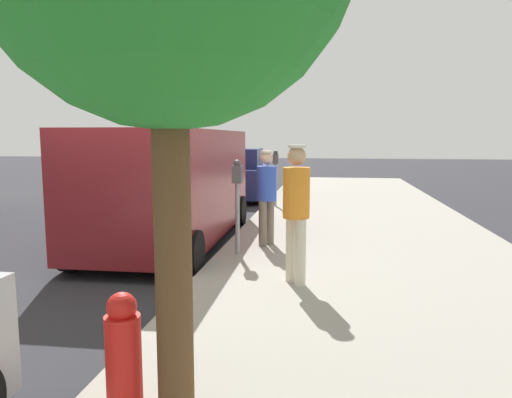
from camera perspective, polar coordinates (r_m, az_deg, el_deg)
ground_plane at (r=7.37m, az=-13.99°, el=-8.73°), size 80.00×80.00×0.00m
sidewalk_slab at (r=6.85m, az=14.55°, el=-9.36°), size 5.00×32.00×0.15m
parking_meter_near at (r=7.58m, az=-2.24°, el=1.03°), size 0.14×0.18×1.52m
parking_meter_far at (r=12.97m, az=2.35°, el=3.67°), size 0.14×0.18×1.52m
pedestrian_in_orange at (r=6.06m, az=4.82°, el=-0.66°), size 0.34×0.34×1.77m
pedestrian_in_blue at (r=8.23m, az=1.26°, el=0.86°), size 0.34×0.34×1.64m
parked_van at (r=9.16m, az=-10.01°, el=1.86°), size 2.20×5.23×2.15m
parked_sedan_ahead at (r=16.03m, az=-2.30°, el=2.84°), size 2.12×4.48×1.65m
fire_hydrant at (r=3.47m, az=-15.53°, el=-17.65°), size 0.24×0.24×0.86m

